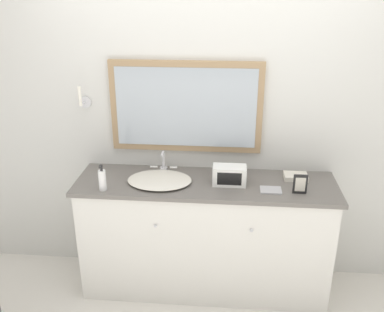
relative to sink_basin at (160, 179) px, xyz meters
name	(u,v)px	position (x,y,z in m)	size (l,w,h in m)	color
ground_plane	(202,310)	(0.33, -0.26, -0.92)	(14.00, 14.00, 0.00)	silver
wall_back	(208,120)	(0.33, 0.31, 0.35)	(8.00, 0.18, 2.55)	silver
vanity_counter	(205,236)	(0.33, 0.02, -0.47)	(1.87, 0.53, 0.91)	silver
sink_basin	(160,179)	(0.00, 0.00, 0.00)	(0.46, 0.40, 0.16)	silver
soap_bottle	(102,180)	(-0.37, -0.16, 0.06)	(0.05, 0.05, 0.19)	white
appliance_box	(229,175)	(0.50, 0.00, 0.05)	(0.23, 0.12, 0.14)	white
picture_frame	(300,184)	(0.97, -0.10, 0.05)	(0.09, 0.01, 0.14)	black
hand_towel_near_sink	(296,176)	(0.98, 0.14, 0.00)	(0.17, 0.13, 0.03)	silver
metal_tray	(271,190)	(0.78, -0.07, -0.01)	(0.14, 0.11, 0.01)	#ADADB2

